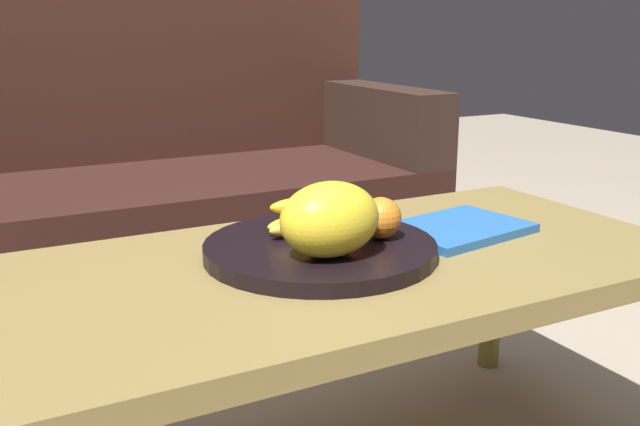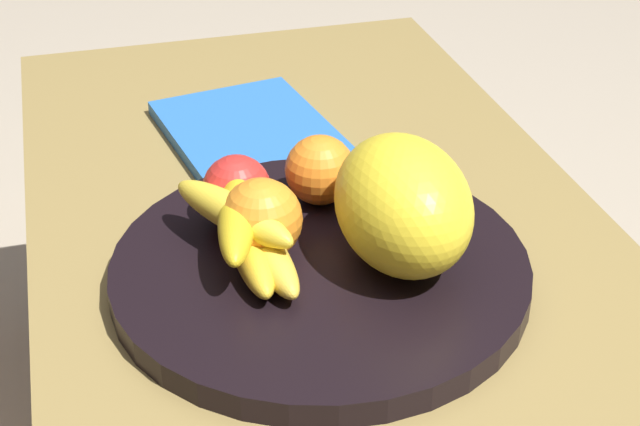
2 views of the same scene
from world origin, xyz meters
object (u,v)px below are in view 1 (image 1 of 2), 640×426
object	(u,v)px
orange_left	(318,211)
coffee_table	(323,288)
banana_bunch	(310,214)
magazine	(458,229)
orange_front	(381,218)
couch	(133,205)
apple_front	(349,208)
melon_large_front	(330,219)
fruit_bowl	(320,249)

from	to	relation	value
orange_left	coffee_table	bearing A→B (deg)	-112.01
banana_bunch	magazine	distance (m)	0.29
orange_front	magazine	distance (m)	0.20
couch	orange_left	xyz separation A→B (m)	(0.09, -0.97, 0.20)
apple_front	melon_large_front	bearing A→B (deg)	-130.11
fruit_bowl	banana_bunch	bearing A→B (deg)	76.54
orange_front	apple_front	world-z (taller)	orange_front
coffee_table	apple_front	bearing A→B (deg)	41.54
fruit_bowl	orange_left	size ratio (longest dim) A/B	5.09
melon_large_front	orange_left	size ratio (longest dim) A/B	2.14
fruit_bowl	melon_large_front	xyz separation A→B (m)	(-0.02, -0.07, 0.07)
coffee_table	magazine	xyz separation A→B (m)	(0.30, 0.03, 0.05)
melon_large_front	magazine	distance (m)	0.33
coffee_table	fruit_bowl	size ratio (longest dim) A/B	3.28
coffee_table	orange_front	bearing A→B (deg)	-1.02
banana_bunch	magazine	size ratio (longest dim) A/B	0.71
banana_bunch	couch	bearing A→B (deg)	95.20
melon_large_front	orange_front	xyz separation A→B (m)	(0.12, 0.04, -0.02)
coffee_table	banana_bunch	xyz separation A→B (m)	(0.02, 0.09, 0.10)
melon_large_front	apple_front	xyz separation A→B (m)	(0.11, 0.13, -0.03)
couch	fruit_bowl	size ratio (longest dim) A/B	4.38
orange_left	apple_front	xyz separation A→B (m)	(0.07, 0.01, -0.00)
melon_large_front	orange_front	world-z (taller)	melon_large_front
apple_front	magazine	world-z (taller)	apple_front
coffee_table	magazine	bearing A→B (deg)	5.82
orange_front	banana_bunch	xyz separation A→B (m)	(-0.08, 0.09, -0.00)
coffee_table	magazine	distance (m)	0.31
apple_front	coffee_table	bearing A→B (deg)	-138.46
orange_front	couch	bearing A→B (deg)	99.29
orange_front	orange_left	xyz separation A→B (m)	(-0.08, 0.08, 0.00)
orange_front	magazine	size ratio (longest dim) A/B	0.28
melon_large_front	magazine	size ratio (longest dim) A/B	0.65
orange_front	orange_left	world-z (taller)	orange_left
orange_left	apple_front	bearing A→B (deg)	8.15
coffee_table	melon_large_front	xyz separation A→B (m)	(-0.01, -0.04, 0.13)
couch	orange_left	world-z (taller)	couch
magazine	fruit_bowl	bearing A→B (deg)	171.07
coffee_table	couch	world-z (taller)	couch
coffee_table	banana_bunch	distance (m)	0.14
fruit_bowl	apple_front	xyz separation A→B (m)	(0.09, 0.06, 0.05)
orange_left	magazine	size ratio (longest dim) A/B	0.31
fruit_bowl	orange_front	bearing A→B (deg)	-16.54
coffee_table	fruit_bowl	xyz separation A→B (m)	(0.01, 0.03, 0.06)
melon_large_front	orange_left	world-z (taller)	melon_large_front
fruit_bowl	magazine	xyz separation A→B (m)	(0.29, 0.00, -0.00)
fruit_bowl	orange_left	bearing A→B (deg)	65.68
apple_front	orange_left	bearing A→B (deg)	-171.85
apple_front	magazine	xyz separation A→B (m)	(0.20, -0.06, -0.05)
orange_front	orange_left	distance (m)	0.11
melon_large_front	banana_bunch	bearing A→B (deg)	75.22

